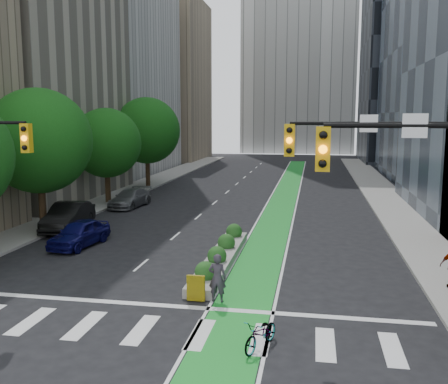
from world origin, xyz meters
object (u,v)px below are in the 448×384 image
at_px(median_planter, 221,256).
at_px(parked_car_left_far, 130,198).
at_px(cyclist, 217,278).
at_px(bicycle, 261,334).
at_px(parked_car_left_near, 80,233).
at_px(parked_car_left_mid, 68,217).

distance_m(median_planter, parked_car_left_far, 16.98).
relative_size(cyclist, parked_car_left_far, 0.39).
bearing_deg(bicycle, cyclist, 143.46).
distance_m(bicycle, parked_car_left_near, 15.20).
distance_m(cyclist, parked_car_left_far, 21.69).
relative_size(median_planter, parked_car_left_mid, 1.96).
bearing_deg(parked_car_left_mid, bicycle, -53.00).
bearing_deg(median_planter, parked_car_left_near, 167.91).
bearing_deg(parked_car_left_near, parked_car_left_far, 105.02).
bearing_deg(parked_car_left_far, parked_car_left_mid, -90.05).
distance_m(cyclist, parked_car_left_mid, 15.50).
height_order(parked_car_left_mid, parked_car_left_far, parked_car_left_mid).
bearing_deg(cyclist, parked_car_left_near, -34.75).
bearing_deg(cyclist, parked_car_left_mid, -39.66).
height_order(median_planter, parked_car_left_mid, parked_car_left_mid).
bearing_deg(parked_car_left_far, parked_car_left_near, -76.59).
distance_m(median_planter, parked_car_left_mid, 11.96).
height_order(parked_car_left_near, parked_car_left_mid, parked_car_left_mid).
bearing_deg(parked_car_left_near, median_planter, -5.04).
distance_m(median_planter, bicycle, 9.13).
height_order(bicycle, parked_car_left_far, parked_car_left_far).
bearing_deg(parked_car_left_near, parked_car_left_mid, 132.12).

